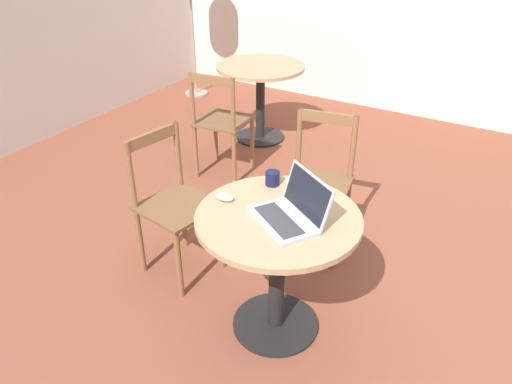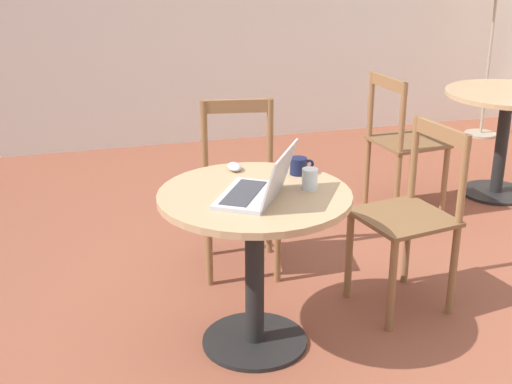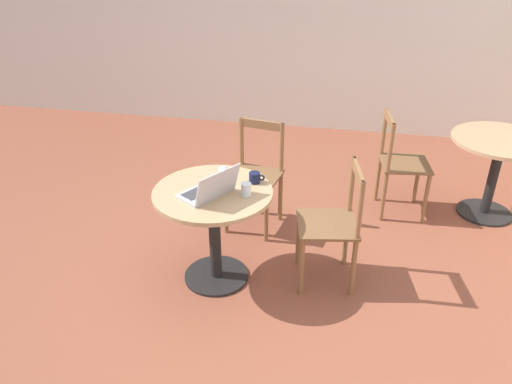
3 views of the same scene
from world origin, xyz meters
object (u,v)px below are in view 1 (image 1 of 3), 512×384
(chair_near_back, at_px, (174,205))
(chair_near_right, at_px, (318,184))
(chair_mid_left, at_px, (221,124))
(mouse, at_px, (225,197))
(cafe_table_near, at_px, (278,246))
(laptop, at_px, (290,212))
(drinking_glass, at_px, (304,188))
(cafe_table_mid, at_px, (260,84))
(mug, at_px, (273,178))

(chair_near_back, relative_size, chair_near_right, 1.00)
(chair_mid_left, bearing_deg, mouse, -144.78)
(cafe_table_near, relative_size, chair_near_right, 0.91)
(chair_near_right, relative_size, laptop, 2.05)
(cafe_table_near, bearing_deg, chair_near_right, 10.19)
(cafe_table_near, relative_size, drinking_glass, 9.00)
(cafe_table_mid, xyz_separation_m, chair_mid_left, (-0.80, -0.10, -0.09))
(cafe_table_near, height_order, cafe_table_mid, same)
(laptop, bearing_deg, mouse, 90.87)
(cafe_table_near, distance_m, mug, 0.37)
(chair_mid_left, height_order, drinking_glass, chair_mid_left)
(cafe_table_mid, bearing_deg, laptop, -146.46)
(cafe_table_near, bearing_deg, cafe_table_mid, 32.34)
(laptop, bearing_deg, cafe_table_mid, 33.54)
(cafe_table_near, relative_size, chair_mid_left, 0.91)
(chair_mid_left, relative_size, mug, 8.09)
(laptop, bearing_deg, drinking_glass, 11.09)
(cafe_table_near, distance_m, chair_mid_left, 1.80)
(chair_mid_left, bearing_deg, laptop, -135.33)
(cafe_table_near, xyz_separation_m, mouse, (-0.01, 0.30, 0.19))
(cafe_table_near, bearing_deg, laptop, -92.93)
(cafe_table_near, height_order, mug, mug)
(chair_near_right, bearing_deg, chair_mid_left, 65.18)
(chair_near_right, distance_m, drinking_glass, 0.67)
(chair_mid_left, xyz_separation_m, mouse, (-1.32, -0.93, 0.28))
(cafe_table_mid, height_order, laptop, laptop)
(chair_near_back, bearing_deg, cafe_table_near, -99.96)
(drinking_glass, bearing_deg, laptop, -168.91)
(drinking_glass, bearing_deg, mouse, 127.09)
(drinking_glass, bearing_deg, cafe_table_mid, 35.84)
(cafe_table_mid, xyz_separation_m, chair_near_back, (-1.97, -0.56, -0.09))
(drinking_glass, bearing_deg, cafe_table_near, 175.44)
(cafe_table_mid, xyz_separation_m, drinking_glass, (-1.87, -1.35, 0.22))
(cafe_table_mid, height_order, chair_near_back, chair_near_back)
(chair_mid_left, height_order, mug, chair_mid_left)
(chair_near_back, bearing_deg, chair_mid_left, 21.32)
(mug, xyz_separation_m, drinking_glass, (-0.02, -0.19, 0.01))
(cafe_table_mid, relative_size, chair_mid_left, 0.91)
(cafe_table_mid, distance_m, mouse, 2.36)
(laptop, xyz_separation_m, mug, (0.26, 0.24, -0.01))
(cafe_table_near, distance_m, drinking_glass, 0.32)
(cafe_table_near, xyz_separation_m, chair_near_right, (0.81, 0.15, -0.09))
(mouse, height_order, mug, mug)
(mug, bearing_deg, chair_near_back, 100.93)
(chair_mid_left, bearing_deg, chair_near_back, -158.68)
(chair_near_right, height_order, drinking_glass, chair_near_right)
(cafe_table_near, distance_m, chair_near_back, 0.79)
(mug, bearing_deg, mouse, 153.63)
(chair_near_right, height_order, laptop, laptop)
(chair_mid_left, height_order, mouse, chair_mid_left)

